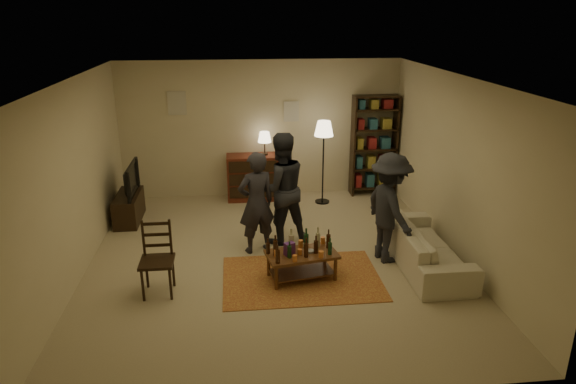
{
  "coord_description": "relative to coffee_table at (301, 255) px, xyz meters",
  "views": [
    {
      "loc": [
        -0.54,
        -6.99,
        3.57
      ],
      "look_at": [
        0.23,
        0.1,
        1.04
      ],
      "focal_mm": 32.0,
      "sensor_mm": 36.0,
      "label": 1
    }
  ],
  "objects": [
    {
      "name": "person_by_sofa",
      "position": [
        1.37,
        0.46,
        0.46
      ],
      "size": [
        0.85,
        1.19,
        1.66
      ],
      "primitive_type": "imported",
      "rotation": [
        0.0,
        0.0,
        1.81
      ],
      "color": "#23242A",
      "rests_on": "ground"
    },
    {
      "name": "rug",
      "position": [
        0.01,
        -0.0,
        -0.36
      ],
      "size": [
        2.2,
        1.5,
        0.01
      ],
      "primitive_type": "cube",
      "color": "#993921",
      "rests_on": "ground"
    },
    {
      "name": "bookshelf",
      "position": [
        1.92,
        3.4,
        0.66
      ],
      "size": [
        0.9,
        0.34,
        2.02
      ],
      "color": "black",
      "rests_on": "ground"
    },
    {
      "name": "floor_lamp",
      "position": [
        0.82,
        2.98,
        1.0
      ],
      "size": [
        0.36,
        0.36,
        1.62
      ],
      "color": "black",
      "rests_on": "ground"
    },
    {
      "name": "floor",
      "position": [
        -0.33,
        0.62,
        -0.37
      ],
      "size": [
        6.0,
        6.0,
        0.0
      ],
      "primitive_type": "plane",
      "color": "#C6B793",
      "rests_on": "ground"
    },
    {
      "name": "tv_stand",
      "position": [
        -2.77,
        2.42,
        0.01
      ],
      "size": [
        0.4,
        1.0,
        1.06
      ],
      "color": "black",
      "rests_on": "ground"
    },
    {
      "name": "person_right",
      "position": [
        -0.16,
        1.29,
        0.54
      ],
      "size": [
        1.03,
        0.9,
        1.81
      ],
      "primitive_type": "imported",
      "rotation": [
        0.0,
        0.0,
        3.41
      ],
      "color": "#25262C",
      "rests_on": "ground"
    },
    {
      "name": "coffee_table",
      "position": [
        0.0,
        0.0,
        0.0
      ],
      "size": [
        1.05,
        0.7,
        0.74
      ],
      "rotation": [
        0.0,
        0.0,
        0.19
      ],
      "color": "brown",
      "rests_on": "ground"
    },
    {
      "name": "dresser",
      "position": [
        -0.52,
        3.34,
        0.11
      ],
      "size": [
        1.0,
        0.5,
        1.36
      ],
      "color": "maroon",
      "rests_on": "ground"
    },
    {
      "name": "dining_chair",
      "position": [
        -1.93,
        -0.13,
        0.16
      ],
      "size": [
        0.44,
        0.44,
        1.01
      ],
      "rotation": [
        0.0,
        0.0,
        -0.0
      ],
      "color": "black",
      "rests_on": "ground"
    },
    {
      "name": "sofa",
      "position": [
        1.87,
        0.22,
        -0.07
      ],
      "size": [
        0.81,
        2.08,
        0.61
      ],
      "primitive_type": "imported",
      "rotation": [
        0.0,
        0.0,
        1.57
      ],
      "color": "beige",
      "rests_on": "ground"
    },
    {
      "name": "person_left",
      "position": [
        -0.56,
        0.95,
        0.43
      ],
      "size": [
        0.68,
        0.56,
        1.61
      ],
      "primitive_type": "imported",
      "rotation": [
        0.0,
        0.0,
        3.49
      ],
      "color": "#28272E",
      "rests_on": "ground"
    },
    {
      "name": "room_shell",
      "position": [
        -0.98,
        3.6,
        1.44
      ],
      "size": [
        6.0,
        6.0,
        6.0
      ],
      "color": "beige",
      "rests_on": "ground"
    }
  ]
}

